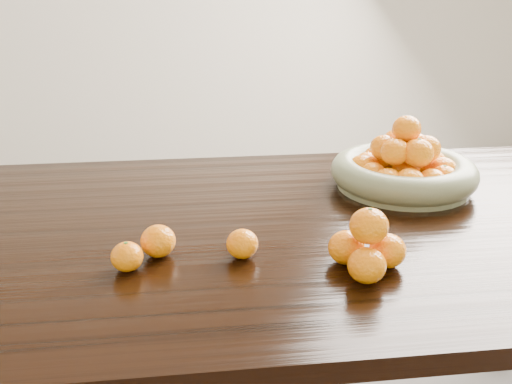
{
  "coord_description": "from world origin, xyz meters",
  "views": [
    {
      "loc": [
        -0.14,
        -1.15,
        1.26
      ],
      "look_at": [
        0.0,
        -0.02,
        0.83
      ],
      "focal_mm": 40.0,
      "sensor_mm": 36.0,
      "label": 1
    }
  ],
  "objects": [
    {
      "name": "orange_pyramid",
      "position": [
        0.18,
        -0.24,
        0.8
      ],
      "size": [
        0.14,
        0.14,
        0.12
      ],
      "rotation": [
        0.0,
        0.0,
        -0.31
      ],
      "color": "orange",
      "rests_on": "dining_table"
    },
    {
      "name": "dining_table",
      "position": [
        0.0,
        0.0,
        0.66
      ],
      "size": [
        2.0,
        1.0,
        0.75
      ],
      "color": "black",
      "rests_on": "ground"
    },
    {
      "name": "fruit_bowl",
      "position": [
        0.41,
        0.18,
        0.8
      ],
      "size": [
        0.37,
        0.37,
        0.19
      ],
      "rotation": [
        0.0,
        0.0,
        0.14
      ],
      "color": "gray",
      "rests_on": "dining_table"
    },
    {
      "name": "loose_orange_0",
      "position": [
        -0.26,
        -0.19,
        0.78
      ],
      "size": [
        0.06,
        0.06,
        0.06
      ],
      "primitive_type": "ellipsoid",
      "color": "orange",
      "rests_on": "dining_table"
    },
    {
      "name": "loose_orange_1",
      "position": [
        -0.2,
        -0.14,
        0.78
      ],
      "size": [
        0.07,
        0.07,
        0.06
      ],
      "primitive_type": "ellipsoid",
      "color": "orange",
      "rests_on": "dining_table"
    },
    {
      "name": "loose_orange_2",
      "position": [
        -0.04,
        -0.16,
        0.78
      ],
      "size": [
        0.06,
        0.06,
        0.06
      ],
      "primitive_type": "ellipsoid",
      "color": "orange",
      "rests_on": "dining_table"
    }
  ]
}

